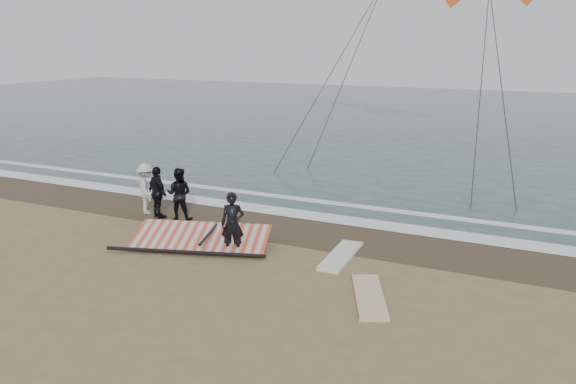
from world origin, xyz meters
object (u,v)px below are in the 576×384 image
at_px(board_white, 369,296).
at_px(sail_rig, 202,238).
at_px(board_cream, 341,256).
at_px(man_main, 233,224).

height_order(board_white, sail_rig, sail_rig).
relative_size(board_cream, sail_rig, 0.53).
distance_m(man_main, board_cream, 3.03).
bearing_deg(sail_rig, board_cream, 10.85).
bearing_deg(board_white, sail_rig, 143.60).
distance_m(board_white, board_cream, 2.50).
relative_size(man_main, board_white, 0.78).
xyz_separation_m(man_main, sail_rig, (-1.20, 0.28, -0.68)).
bearing_deg(board_cream, man_main, -161.15).
distance_m(board_cream, sail_rig, 4.00).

